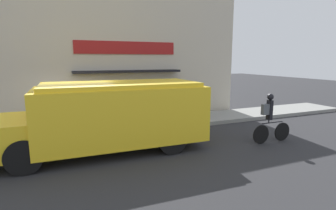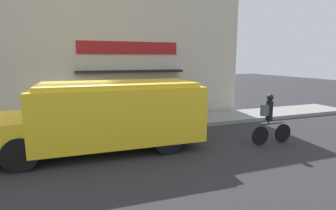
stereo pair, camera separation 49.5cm
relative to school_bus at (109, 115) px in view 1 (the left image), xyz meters
The scene contains 6 objects.
ground_plane 2.08m from the school_bus, 120.99° to the left, with size 70.00×70.00×0.00m, color #2B2B2D.
sidewalk 2.88m from the school_bus, 109.41° to the left, with size 28.00×2.09×0.17m.
storefront 4.33m from the school_bus, 102.25° to the left, with size 16.42×0.78×5.98m.
school_bus is the anchor object (origin of this frame).
cyclist 5.44m from the school_bus, 14.50° to the right, with size 1.62×0.22×1.74m.
trash_bin 3.88m from the school_bus, 126.73° to the left, with size 0.54×0.54×0.81m.
Camera 1 is at (-0.54, -9.61, 2.88)m, focal length 28.00 mm.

